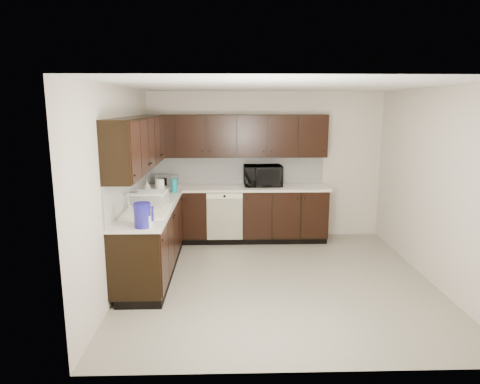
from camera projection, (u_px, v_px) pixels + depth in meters
name	position (u px, v px, depth m)	size (l,w,h in m)	color
floor	(277.00, 280.00, 5.66)	(4.00, 4.00, 0.00)	gray
ceiling	(281.00, 86.00, 5.16)	(4.00, 4.00, 0.00)	white
wall_back	(265.00, 165.00, 7.37)	(4.00, 0.02, 2.50)	beige
wall_left	(120.00, 188.00, 5.36)	(0.02, 4.00, 2.50)	beige
wall_right	(434.00, 186.00, 5.47)	(0.02, 4.00, 2.50)	beige
wall_front	(308.00, 234.00, 3.45)	(4.00, 0.02, 2.50)	beige
lower_cabinets	(205.00, 227.00, 6.64)	(3.00, 2.80, 0.90)	black
countertop	(204.00, 195.00, 6.53)	(3.03, 2.83, 0.04)	silver
backsplash	(191.00, 176.00, 6.68)	(3.00, 2.80, 0.48)	white
upper_cabinets	(197.00, 139.00, 6.45)	(3.00, 2.80, 0.70)	black
dishwasher	(225.00, 214.00, 6.91)	(0.58, 0.04, 0.78)	#FAF4CD
sink	(147.00, 217.00, 5.43)	(0.54, 0.82, 0.42)	#FAF4CD
microwave	(263.00, 176.00, 7.15)	(0.62, 0.42, 0.34)	black
soap_bottle_a	(147.00, 218.00, 4.72)	(0.09, 0.09, 0.20)	gray
soap_bottle_b	(147.00, 188.00, 6.31)	(0.09, 0.10, 0.25)	gray
toaster_oven	(167.00, 180.00, 7.11)	(0.31, 0.23, 0.20)	#AAAAAC
storage_bin	(148.00, 199.00, 5.71)	(0.48, 0.36, 0.19)	white
blue_pitcher	(142.00, 215.00, 4.72)	(0.19, 0.19, 0.28)	#151095
teal_tumbler	(174.00, 186.00, 6.62)	(0.10, 0.10, 0.21)	#0D8A95
paper_towel_roll	(160.00, 189.00, 6.21)	(0.13, 0.13, 0.28)	silver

